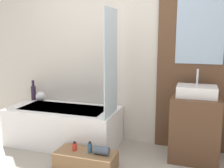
% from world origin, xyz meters
% --- Properties ---
extents(wall_tiled_back, '(4.20, 0.06, 2.60)m').
position_xyz_m(wall_tiled_back, '(0.00, 1.58, 1.30)').
color(wall_tiled_back, beige).
rests_on(wall_tiled_back, ground_plane).
extents(wall_wood_accent, '(0.98, 0.04, 2.60)m').
position_xyz_m(wall_wood_accent, '(0.92, 1.53, 1.31)').
color(wall_wood_accent, brown).
rests_on(wall_wood_accent, ground_plane).
extents(bathtub, '(1.44, 0.70, 0.49)m').
position_xyz_m(bathtub, '(-0.73, 1.18, 0.25)').
color(bathtub, white).
rests_on(bathtub, ground_plane).
extents(glass_shower_screen, '(0.01, 0.47, 1.25)m').
position_xyz_m(glass_shower_screen, '(-0.04, 1.08, 1.12)').
color(glass_shower_screen, silver).
rests_on(glass_shower_screen, bathtub).
extents(wooden_step_bench, '(0.66, 0.31, 0.19)m').
position_xyz_m(wooden_step_bench, '(-0.19, 0.65, 0.09)').
color(wooden_step_bench, olive).
rests_on(wooden_step_bench, ground_plane).
extents(vanity_cabinet, '(0.54, 0.49, 0.75)m').
position_xyz_m(vanity_cabinet, '(0.92, 1.26, 0.37)').
color(vanity_cabinet, brown).
rests_on(vanity_cabinet, ground_plane).
extents(sink, '(0.44, 0.30, 0.31)m').
position_xyz_m(sink, '(0.92, 1.26, 0.81)').
color(sink, white).
rests_on(sink, vanity_cabinet).
extents(vase_tall_dark, '(0.07, 0.07, 0.29)m').
position_xyz_m(vase_tall_dark, '(-1.37, 1.44, 0.61)').
color(vase_tall_dark, '#2D1E33').
rests_on(vase_tall_dark, bathtub).
extents(vase_round_light, '(0.14, 0.14, 0.14)m').
position_xyz_m(vase_round_light, '(-1.23, 1.41, 0.56)').
color(vase_round_light, white).
rests_on(vase_round_light, bathtub).
extents(bottle_soap_primary, '(0.05, 0.05, 0.10)m').
position_xyz_m(bottle_soap_primary, '(-0.32, 0.65, 0.23)').
color(bottle_soap_primary, red).
rests_on(bottle_soap_primary, wooden_step_bench).
extents(bottle_soap_secondary, '(0.05, 0.05, 0.13)m').
position_xyz_m(bottle_soap_secondary, '(-0.14, 0.65, 0.24)').
color(bottle_soap_secondary, '#2D567A').
rests_on(bottle_soap_secondary, wooden_step_bench).
extents(towel_roll, '(0.16, 0.09, 0.09)m').
position_xyz_m(towel_roll, '(-0.00, 0.65, 0.23)').
color(towel_roll, '#4C5666').
rests_on(towel_roll, wooden_step_bench).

